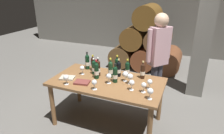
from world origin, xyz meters
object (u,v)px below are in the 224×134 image
Objects in this scene: wine_bottle_3 at (143,71)px; tasting_notebook at (67,78)px; wine_glass_6 at (125,74)px; wine_glass_5 at (66,78)px; wine_glass_3 at (150,92)px; wine_bottle_7 at (111,69)px; wine_glass_7 at (144,85)px; wine_bottle_1 at (96,70)px; leather_ledger at (82,82)px; wine_bottle_9 at (127,69)px; wine_bottle_4 at (117,66)px; wine_glass_8 at (94,83)px; wine_glass_9 at (82,68)px; wine_bottle_10 at (119,69)px; wine_bottle_2 at (87,62)px; wine_glass_4 at (132,83)px; wine_bottle_6 at (93,64)px; wine_glass_1 at (109,77)px; wine_bottle_0 at (115,74)px; wine_bottle_8 at (98,68)px; wine_glass_0 at (150,82)px; dining_table at (107,86)px; sommelier_presenting at (158,54)px; wine_glass_2 at (130,77)px.

wine_bottle_3 is 1.18m from tasting_notebook.
wine_glass_5 is at bearing -150.77° from wine_glass_6.
wine_glass_3 reaches higher than tasting_notebook.
wine_glass_7 is (0.60, -0.28, -0.03)m from wine_bottle_7.
leather_ledger is at bearing -118.00° from wine_bottle_1.
wine_bottle_4 is at bearing 162.64° from wine_bottle_9.
wine_glass_8 and wine_glass_9 have the same top height.
wine_bottle_4 reaches higher than wine_bottle_10.
wine_bottle_2 is 1.19m from wine_glass_7.
wine_glass_4 is at bearing -25.48° from wine_bottle_2.
wine_bottle_4 is 0.42m from wine_bottle_6.
wine_glass_1 is 1.04× the size of wine_glass_8.
wine_bottle_0 is at bearing -148.89° from wine_glass_6.
wine_bottle_8 is 2.02× the size of wine_glass_1.
wine_bottle_2 is 2.05× the size of wine_glass_0.
wine_bottle_9 is at bearing -17.36° from wine_bottle_4.
leather_ledger is at bearing -175.31° from wine_glass_7.
dining_table is at bearing -114.84° from wine_bottle_10.
wine_bottle_9 is 0.73m from wine_glass_3.
wine_glass_8 is 0.09× the size of sommelier_presenting.
wine_bottle_0 is 0.76m from tasting_notebook.
wine_glass_1 is (-0.07, -0.08, -0.02)m from wine_bottle_0.
wine_glass_3 is 0.70× the size of tasting_notebook.
wine_glass_8 is at bearing -177.09° from wine_glass_3.
wine_bottle_1 is 1.97× the size of wine_glass_3.
wine_glass_4 is (0.30, -0.15, -0.02)m from wine_bottle_0.
leather_ledger is (-0.74, -0.07, -0.09)m from wine_glass_4.
wine_bottle_0 is at bearing 46.96° from wine_glass_1.
wine_bottle_0 is at bearing 2.24° from dining_table.
wine_glass_8 is at bearing -96.50° from wine_bottle_7.
wine_bottle_7 is 0.83m from wine_glass_3.
wine_glass_1 reaches higher than wine_glass_7.
wine_glass_2 is 1.09× the size of wine_glass_7.
wine_bottle_1 is at bearing 177.31° from wine_glass_0.
wine_bottle_1 is at bearing -52.86° from wine_bottle_6.
wine_bottle_1 reaches higher than wine_bottle_3.
wine_glass_3 reaches higher than dining_table.
wine_bottle_6 is at bearing 151.85° from wine_bottle_0.
tasting_notebook is 1.00× the size of leather_ledger.
wine_glass_6 is 0.51m from wine_glass_8.
wine_bottle_2 reaches higher than wine_glass_4.
dining_table is at bearing -7.83° from wine_glass_9.
wine_glass_1 is at bearing -86.93° from wine_bottle_4.
wine_bottle_2 is at bearing 176.71° from wine_bottle_9.
wine_bottle_0 is 0.97× the size of wine_bottle_1.
wine_bottle_7 is 0.69m from wine_glass_5.
tasting_notebook is at bearing -173.29° from wine_glass_0.
wine_bottle_2 reaches higher than wine_glass_9.
wine_glass_8 is (-0.77, -0.04, -0.00)m from wine_glass_3.
wine_bottle_2 reaches higher than wine_bottle_1.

